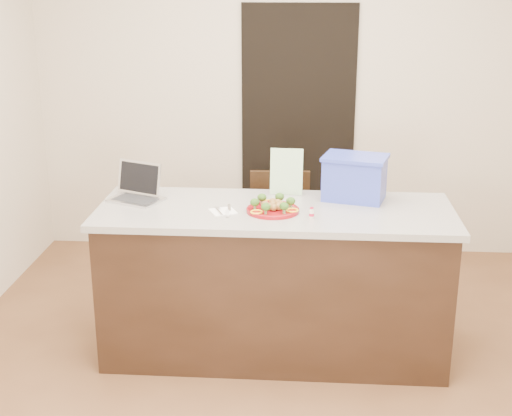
# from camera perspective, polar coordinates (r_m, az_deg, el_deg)

# --- Properties ---
(ground) EXTENTS (4.00, 4.00, 0.00)m
(ground) POSITION_cam_1_polar(r_m,az_deg,el_deg) (4.27, 1.27, -12.92)
(ground) COLOR brown
(ground) RESTS_ON ground
(room_shell) EXTENTS (4.00, 4.00, 4.00)m
(room_shell) POSITION_cam_1_polar(r_m,az_deg,el_deg) (3.70, 1.45, 9.08)
(room_shell) COLOR white
(room_shell) RESTS_ON ground
(doorway) EXTENTS (0.90, 0.02, 2.00)m
(doorway) POSITION_cam_1_polar(r_m,az_deg,el_deg) (5.76, 3.36, 6.11)
(doorway) COLOR black
(doorway) RESTS_ON ground
(island) EXTENTS (2.06, 0.76, 0.92)m
(island) POSITION_cam_1_polar(r_m,az_deg,el_deg) (4.28, 1.49, -5.87)
(island) COLOR black
(island) RESTS_ON ground
(plate) EXTENTS (0.30, 0.30, 0.02)m
(plate) POSITION_cam_1_polar(r_m,az_deg,el_deg) (4.05, 1.35, -0.13)
(plate) COLOR maroon
(plate) RESTS_ON island
(meatballs) EXTENTS (0.12, 0.12, 0.04)m
(meatballs) POSITION_cam_1_polar(r_m,az_deg,el_deg) (4.04, 1.40, 0.24)
(meatballs) COLOR olive
(meatballs) RESTS_ON plate
(broccoli) EXTENTS (0.26, 0.25, 0.04)m
(broccoli) POSITION_cam_1_polar(r_m,az_deg,el_deg) (4.04, 1.35, 0.51)
(broccoli) COLOR #224612
(broccoli) RESTS_ON plate
(pepper_rings) EXTENTS (0.27, 0.27, 0.01)m
(pepper_rings) POSITION_cam_1_polar(r_m,az_deg,el_deg) (4.05, 1.35, 0.01)
(pepper_rings) COLOR yellow
(pepper_rings) RESTS_ON plate
(napkin) EXTENTS (0.18, 0.18, 0.01)m
(napkin) POSITION_cam_1_polar(r_m,az_deg,el_deg) (4.05, -2.66, -0.27)
(napkin) COLOR white
(napkin) RESTS_ON island
(fork) EXTENTS (0.05, 0.15, 0.00)m
(fork) POSITION_cam_1_polar(r_m,az_deg,el_deg) (4.06, -2.93, -0.16)
(fork) COLOR silver
(fork) RESTS_ON napkin
(knife) EXTENTS (0.03, 0.22, 0.01)m
(knife) POSITION_cam_1_polar(r_m,az_deg,el_deg) (4.03, -2.27, -0.28)
(knife) COLOR silver
(knife) RESTS_ON napkin
(yogurt_bottle) EXTENTS (0.03, 0.03, 0.06)m
(yogurt_bottle) POSITION_cam_1_polar(r_m,az_deg,el_deg) (3.95, 4.47, -0.45)
(yogurt_bottle) COLOR beige
(yogurt_bottle) RESTS_ON island
(laptop) EXTENTS (0.36, 0.35, 0.21)m
(laptop) POSITION_cam_1_polar(r_m,az_deg,el_deg) (4.34, -9.46, 1.50)
(laptop) COLOR #B9B9BE
(laptop) RESTS_ON island
(leaflet) EXTENTS (0.20, 0.05, 0.28)m
(leaflet) POSITION_cam_1_polar(r_m,az_deg,el_deg) (4.34, 2.45, 2.92)
(leaflet) COLOR white
(leaflet) RESTS_ON island
(blue_box) EXTENTS (0.42, 0.35, 0.27)m
(blue_box) POSITION_cam_1_polar(r_m,az_deg,el_deg) (4.28, 7.90, 2.45)
(blue_box) COLOR #3342B8
(blue_box) RESTS_ON island
(chair) EXTENTS (0.43, 0.43, 0.92)m
(chair) POSITION_cam_1_polar(r_m,az_deg,el_deg) (4.90, 1.84, -1.85)
(chair) COLOR black
(chair) RESTS_ON ground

